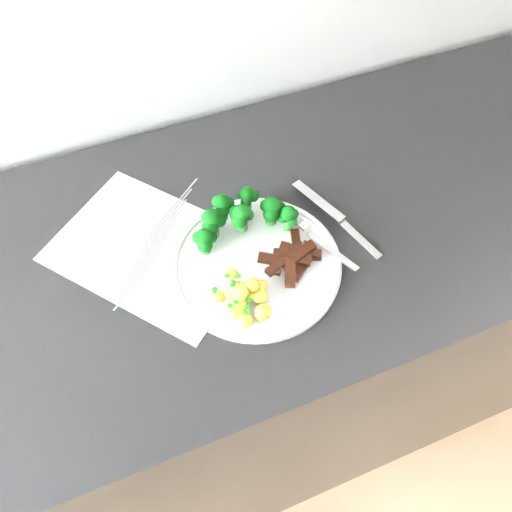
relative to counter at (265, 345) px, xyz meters
The scene contains 8 objects.
counter is the anchor object (origin of this frame).
recipe_paper 0.49m from the counter, 169.51° to the left, with size 0.37×0.38×0.00m.
plate 0.47m from the counter, 128.20° to the right, with size 0.27×0.27×0.02m.
broccoli 0.50m from the counter, 163.18° to the left, with size 0.18×0.09×0.06m.
potatoes 0.50m from the counter, 126.43° to the right, with size 0.09×0.10×0.04m.
beef_strips 0.48m from the counter, 81.13° to the right, with size 0.10×0.11×0.03m.
fork 0.48m from the counter, 44.45° to the right, with size 0.07×0.16×0.01m.
knife 0.48m from the counter, 21.98° to the right, with size 0.08×0.20×0.02m.
Camera 1 is at (-0.11, 1.18, 1.61)m, focal length 37.14 mm.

